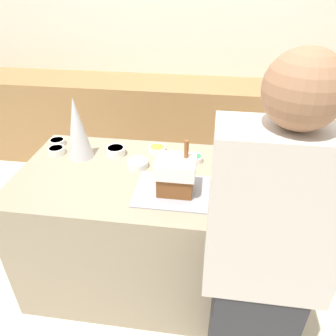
{
  "coord_description": "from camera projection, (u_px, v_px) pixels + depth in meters",
  "views": [
    {
      "loc": [
        0.29,
        -1.59,
        1.95
      ],
      "look_at": [
        0.06,
        0.0,
        0.94
      ],
      "focal_mm": 35.0,
      "sensor_mm": 36.0,
      "label": 1
    }
  ],
  "objects": [
    {
      "name": "candy_bowl_center_rear",
      "position": [
        116.0,
        151.0,
        2.14
      ],
      "size": [
        0.12,
        0.12,
        0.05
      ],
      "color": "white",
      "rests_on": "kitchen_island"
    },
    {
      "name": "kitchen_island",
      "position": [
        159.0,
        231.0,
        2.17
      ],
      "size": [
        1.7,
        0.87,
        0.88
      ],
      "color": "gray",
      "rests_on": "ground_plane"
    },
    {
      "name": "candy_bowl_front_corner",
      "position": [
        57.0,
        142.0,
        2.26
      ],
      "size": [
        0.11,
        0.11,
        0.04
      ],
      "color": "silver",
      "rests_on": "kitchen_island"
    },
    {
      "name": "wall_back",
      "position": [
        189.0,
        37.0,
        3.39
      ],
      "size": [
        8.0,
        0.05,
        2.6
      ],
      "color": "white",
      "rests_on": "ground_plane"
    },
    {
      "name": "ground_plane",
      "position": [
        160.0,
        275.0,
        2.41
      ],
      "size": [
        12.0,
        12.0,
        0.0
      ],
      "primitive_type": "plane",
      "color": "beige"
    },
    {
      "name": "decorative_tree",
      "position": [
        77.0,
        128.0,
        2.03
      ],
      "size": [
        0.16,
        0.16,
        0.4
      ],
      "color": "silver",
      "rests_on": "kitchen_island"
    },
    {
      "name": "gingerbread_house",
      "position": [
        176.0,
        174.0,
        1.74
      ],
      "size": [
        0.21,
        0.17,
        0.3
      ],
      "color": "brown",
      "rests_on": "baking_tray"
    },
    {
      "name": "person",
      "position": [
        262.0,
        271.0,
        1.3
      ],
      "size": [
        0.47,
        0.58,
        1.77
      ],
      "color": "#333338",
      "rests_on": "ground_plane"
    },
    {
      "name": "candy_bowl_far_right",
      "position": [
        157.0,
        149.0,
        2.18
      ],
      "size": [
        0.11,
        0.11,
        0.04
      ],
      "color": "white",
      "rests_on": "kitchen_island"
    },
    {
      "name": "candy_bowl_beside_tree",
      "position": [
        195.0,
        158.0,
        2.07
      ],
      "size": [
        0.1,
        0.1,
        0.04
      ],
      "color": "white",
      "rests_on": "kitchen_island"
    },
    {
      "name": "baking_tray",
      "position": [
        175.0,
        191.0,
        1.8
      ],
      "size": [
        0.45,
        0.34,
        0.01
      ],
      "color": "#9E9EA8",
      "rests_on": "kitchen_island"
    },
    {
      "name": "candy_bowl_behind_tray",
      "position": [
        138.0,
        163.0,
        2.02
      ],
      "size": [
        0.13,
        0.13,
        0.04
      ],
      "color": "white",
      "rests_on": "kitchen_island"
    },
    {
      "name": "candy_bowl_near_tray_left",
      "position": [
        56.0,
        150.0,
        2.15
      ],
      "size": [
        0.11,
        0.11,
        0.04
      ],
      "color": "white",
      "rests_on": "kitchen_island"
    },
    {
      "name": "back_cabinet_block",
      "position": [
        184.0,
        124.0,
        3.57
      ],
      "size": [
        6.0,
        0.6,
        0.91
      ],
      "color": "#9E7547",
      "rests_on": "ground_plane"
    }
  ]
}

